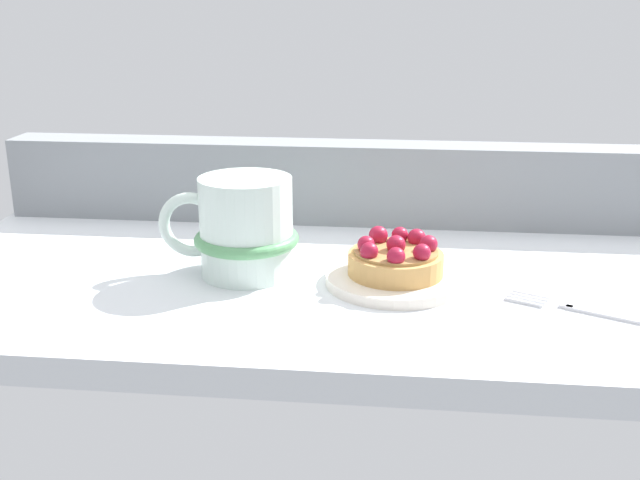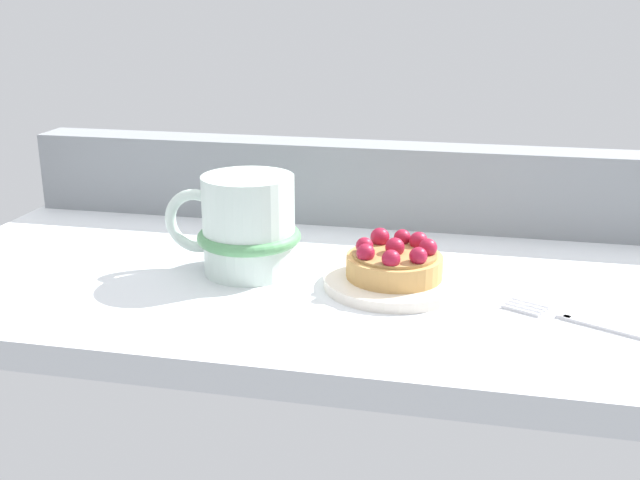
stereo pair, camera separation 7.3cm
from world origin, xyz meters
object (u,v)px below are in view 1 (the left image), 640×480
dessert_plate (395,279)px  raspberry_tart (396,259)px  dessert_fork (598,312)px  coffee_mug (244,228)px

dessert_plate → raspberry_tart: raspberry_tart is taller
dessert_fork → dessert_plate: bearing=162.4°
dessert_plate → coffee_mug: (-14.89, 1.12, 4.28)cm
dessert_plate → raspberry_tart: bearing=66.1°
dessert_plate → raspberry_tart: size_ratio=1.47×
coffee_mug → raspberry_tart: bearing=-4.2°
dessert_plate → dessert_fork: size_ratio=0.87×
dessert_fork → coffee_mug: bearing=168.3°
raspberry_tart → coffee_mug: size_ratio=0.65×
raspberry_tart → dessert_fork: (17.62, -5.63, -2.24)cm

